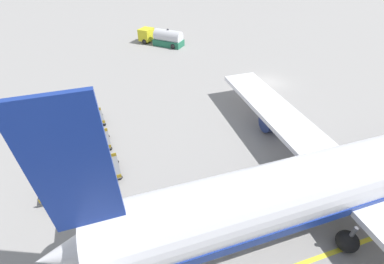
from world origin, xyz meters
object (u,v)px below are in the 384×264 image
object	(u,v)px
fuel_tanker_primary	(164,38)
baggage_dolly_row_mid_b_col_b	(102,141)
airplane	(365,172)
baggage_dolly_row_mid_a_col_a	(73,123)
baggage_dolly_row_near_col_b	(52,153)
baggage_dolly_row_mid_a_col_b	(76,148)
baggage_dolly_row_near_col_a	(52,128)
baggage_dolly_row_mid_a_col_c	(81,177)
baggage_dolly_row_mid_b_col_c	(111,169)
baggage_dolly_row_mid_b_col_a	(96,119)
baggage_dolly_row_near_col_c	(52,188)

from	to	relation	value
fuel_tanker_primary	baggage_dolly_row_mid_b_col_b	size ratio (longest dim) A/B	2.21
airplane	baggage_dolly_row_mid_a_col_a	bearing A→B (deg)	-131.75
baggage_dolly_row_near_col_b	baggage_dolly_row_mid_a_col_b	world-z (taller)	same
baggage_dolly_row_near_col_a	baggage_dolly_row_mid_a_col_c	distance (m)	8.54
baggage_dolly_row_mid_b_col_b	baggage_dolly_row_mid_a_col_a	bearing A→B (deg)	-148.65
baggage_dolly_row_mid_a_col_a	baggage_dolly_row_mid_a_col_b	world-z (taller)	same
baggage_dolly_row_mid_b_col_c	baggage_dolly_row_mid_b_col_a	bearing A→B (deg)	-176.31
baggage_dolly_row_mid_b_col_a	baggage_dolly_row_mid_b_col_b	bearing A→B (deg)	2.59
baggage_dolly_row_mid_a_col_b	baggage_dolly_row_mid_a_col_c	world-z (taller)	same
baggage_dolly_row_mid_a_col_a	baggage_dolly_row_mid_a_col_c	xyz separation A→B (m)	(8.31, 0.53, 0.00)
fuel_tanker_primary	baggage_dolly_row_mid_a_col_b	world-z (taller)	fuel_tanker_primary
baggage_dolly_row_mid_a_col_c	baggage_dolly_row_mid_b_col_b	bearing A→B (deg)	154.11
baggage_dolly_row_near_col_b	baggage_dolly_row_near_col_c	world-z (taller)	same
fuel_tanker_primary	baggage_dolly_row_mid_a_col_b	distance (m)	29.98
fuel_tanker_primary	baggage_dolly_row_near_col_b	bearing A→B (deg)	-34.99
airplane	fuel_tanker_primary	world-z (taller)	airplane
baggage_dolly_row_near_col_b	baggage_dolly_row_mid_b_col_c	xyz separation A→B (m)	(4.02, 4.76, 0.00)
baggage_dolly_row_near_col_b	baggage_dolly_row_mid_b_col_a	world-z (taller)	same
fuel_tanker_primary	baggage_dolly_row_mid_a_col_c	bearing A→B (deg)	-27.52
baggage_dolly_row_mid_a_col_b	baggage_dolly_row_mid_b_col_a	world-z (taller)	same
baggage_dolly_row_near_col_c	baggage_dolly_row_mid_b_col_c	size ratio (longest dim) A/B	1.00
baggage_dolly_row_mid_b_col_c	baggage_dolly_row_near_col_a	bearing A→B (deg)	-148.29
baggage_dolly_row_mid_b_col_c	airplane	bearing A→B (deg)	60.84
baggage_dolly_row_near_col_a	baggage_dolly_row_mid_a_col_a	world-z (taller)	same
fuel_tanker_primary	baggage_dolly_row_mid_b_col_a	distance (m)	25.23
baggage_dolly_row_mid_a_col_b	baggage_dolly_row_near_col_a	bearing A→B (deg)	-150.88
baggage_dolly_row_near_col_b	baggage_dolly_row_mid_b_col_a	bearing A→B (deg)	134.89
baggage_dolly_row_mid_a_col_c	baggage_dolly_row_mid_b_col_a	size ratio (longest dim) A/B	0.99
baggage_dolly_row_mid_b_col_a	baggage_dolly_row_mid_b_col_c	xyz separation A→B (m)	(8.23, 0.53, 0.00)
baggage_dolly_row_near_col_b	baggage_dolly_row_mid_a_col_c	world-z (taller)	same
fuel_tanker_primary	baggage_dolly_row_mid_a_col_a	size ratio (longest dim) A/B	2.18
baggage_dolly_row_mid_a_col_c	baggage_dolly_row_mid_b_col_c	size ratio (longest dim) A/B	1.00
baggage_dolly_row_mid_a_col_c	baggage_dolly_row_mid_a_col_b	bearing A→B (deg)	-174.99
baggage_dolly_row_near_col_b	baggage_dolly_row_mid_b_col_c	bearing A→B (deg)	49.76
baggage_dolly_row_near_col_a	baggage_dolly_row_mid_a_col_b	xyz separation A→B (m)	(4.03, 2.24, 0.00)
baggage_dolly_row_near_col_c	baggage_dolly_row_mid_b_col_c	xyz separation A→B (m)	(-0.45, 4.57, 0.00)
baggage_dolly_row_mid_b_col_c	baggage_dolly_row_near_col_c	bearing A→B (deg)	-84.33
baggage_dolly_row_mid_a_col_b	airplane	bearing A→B (deg)	55.59
baggage_dolly_row_mid_a_col_c	baggage_dolly_row_mid_b_col_b	world-z (taller)	same
airplane	baggage_dolly_row_mid_b_col_b	world-z (taller)	airplane
baggage_dolly_row_near_col_c	baggage_dolly_row_near_col_a	bearing A→B (deg)	-177.36
baggage_dolly_row_mid_a_col_b	baggage_dolly_row_mid_a_col_c	distance (m)	4.12
fuel_tanker_primary	baggage_dolly_row_mid_b_col_a	bearing A→B (deg)	-32.61
baggage_dolly_row_near_col_b	baggage_dolly_row_mid_b_col_b	world-z (taller)	same
baggage_dolly_row_mid_a_col_b	baggage_dolly_row_mid_b_col_c	world-z (taller)	same
fuel_tanker_primary	baggage_dolly_row_mid_b_col_a	world-z (taller)	fuel_tanker_primary
baggage_dolly_row_near_col_b	baggage_dolly_row_mid_b_col_b	distance (m)	4.41
airplane	baggage_dolly_row_near_col_c	size ratio (longest dim) A/B	12.14
baggage_dolly_row_near_col_a	baggage_dolly_row_mid_a_col_a	distance (m)	2.09
baggage_dolly_row_near_col_c	baggage_dolly_row_mid_b_col_a	bearing A→B (deg)	155.09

